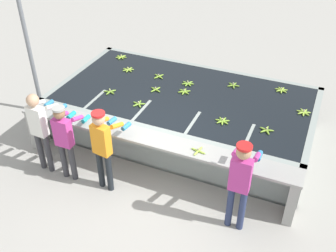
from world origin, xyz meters
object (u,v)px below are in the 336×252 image
at_px(banana_bunch_floating_3, 128,70).
at_px(worker_1, 65,136).
at_px(banana_bunch_floating_9, 304,112).
at_px(banana_bunch_floating_10, 156,89).
at_px(banana_bunch_floating_6, 110,92).
at_px(worker_3, 240,178).
at_px(banana_bunch_floating_7, 184,92).
at_px(support_post_left, 29,49).
at_px(banana_bunch_floating_1, 222,121).
at_px(banana_bunch_floating_4, 121,57).
at_px(banana_bunch_floating_0, 233,85).
at_px(banana_bunch_floating_2, 188,83).
at_px(banana_bunch_floating_11, 266,130).
at_px(banana_bunch_floating_12, 139,104).
at_px(banana_bunch_floating_8, 159,76).
at_px(worker_2, 103,143).
at_px(banana_bunch_ledge_0, 198,151).
at_px(knife_0, 71,117).
at_px(banana_bunch_floating_5, 281,90).
at_px(knife_1, 108,130).
at_px(worker_0, 40,125).

bearing_deg(banana_bunch_floating_3, worker_1, -85.89).
xyz_separation_m(banana_bunch_floating_9, banana_bunch_floating_10, (-3.01, -0.34, 0.00)).
bearing_deg(banana_bunch_floating_6, worker_3, -26.55).
bearing_deg(banana_bunch_floating_10, banana_bunch_floating_7, 15.51).
bearing_deg(support_post_left, banana_bunch_floating_1, -0.59).
bearing_deg(banana_bunch_floating_7, support_post_left, -168.33).
bearing_deg(banana_bunch_floating_3, banana_bunch_floating_4, 132.14).
bearing_deg(banana_bunch_floating_0, banana_bunch_floating_2, -161.45).
bearing_deg(worker_1, banana_bunch_floating_11, 26.34).
height_order(banana_bunch_floating_2, banana_bunch_floating_12, same).
height_order(banana_bunch_floating_3, banana_bunch_floating_8, same).
relative_size(worker_2, banana_bunch_floating_11, 5.93).
bearing_deg(banana_bunch_ledge_0, banana_bunch_floating_9, 52.96).
relative_size(worker_1, knife_0, 5.79).
relative_size(banana_bunch_floating_0, banana_bunch_ledge_0, 0.98).
bearing_deg(banana_bunch_floating_5, banana_bunch_floating_2, -164.90).
distance_m(banana_bunch_floating_2, support_post_left, 3.52).
bearing_deg(banana_bunch_floating_0, banana_bunch_floating_3, -174.16).
height_order(banana_bunch_floating_11, banana_bunch_floating_12, same).
distance_m(banana_bunch_floating_0, banana_bunch_floating_8, 1.67).
distance_m(worker_3, banana_bunch_floating_8, 3.70).
height_order(banana_bunch_floating_2, banana_bunch_floating_3, same).
bearing_deg(knife_1, knife_0, 174.11).
relative_size(knife_1, support_post_left, 0.10).
height_order(worker_3, banana_bunch_floating_2, worker_3).
xyz_separation_m(worker_2, banana_bunch_floating_4, (-1.45, 3.25, -0.05)).
height_order(banana_bunch_floating_9, knife_0, banana_bunch_floating_9).
relative_size(banana_bunch_floating_8, banana_bunch_floating_12, 0.97).
xyz_separation_m(banana_bunch_floating_1, banana_bunch_floating_7, (-1.07, 0.74, 0.00)).
height_order(worker_0, banana_bunch_floating_11, worker_0).
bearing_deg(banana_bunch_floating_0, knife_1, -122.99).
height_order(worker_0, worker_2, worker_0).
distance_m(banana_bunch_floating_9, banana_bunch_ledge_0, 2.44).
relative_size(banana_bunch_floating_7, knife_0, 1.04).
relative_size(banana_bunch_floating_0, knife_0, 1.02).
bearing_deg(knife_0, banana_bunch_floating_4, 98.73).
height_order(worker_3, banana_bunch_floating_9, worker_3).
bearing_deg(banana_bunch_floating_8, banana_bunch_floating_3, 178.31).
xyz_separation_m(banana_bunch_floating_8, knife_1, (0.01, -2.25, -0.01)).
bearing_deg(worker_3, banana_bunch_floating_10, 138.97).
height_order(banana_bunch_floating_10, banana_bunch_floating_11, same).
xyz_separation_m(worker_2, knife_1, (-0.17, 0.44, -0.06)).
height_order(banana_bunch_floating_1, banana_bunch_floating_7, same).
height_order(banana_bunch_ledge_0, support_post_left, support_post_left).
height_order(worker_0, banana_bunch_floating_12, worker_0).
distance_m(banana_bunch_floating_4, banana_bunch_floating_8, 1.39).
xyz_separation_m(worker_3, banana_bunch_floating_10, (-2.39, 2.08, -0.09)).
height_order(worker_1, banana_bunch_ledge_0, worker_1).
distance_m(banana_bunch_floating_10, support_post_left, 2.89).
bearing_deg(worker_1, knife_0, 115.06).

